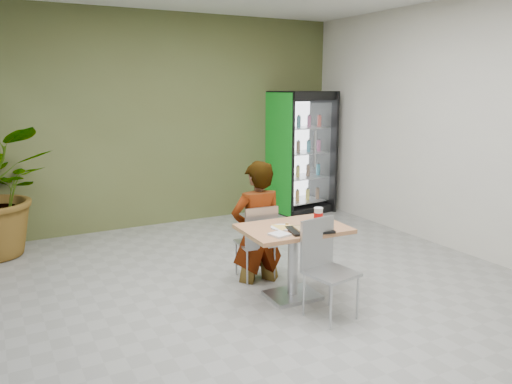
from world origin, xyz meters
TOP-DOWN VIEW (x-y plane):
  - ground at (0.00, 0.00)m, footprint 7.00×7.00m
  - room_envelope at (0.00, 0.00)m, footprint 6.00×7.00m
  - dining_table at (0.30, 0.15)m, footprint 1.06×0.77m
  - chair_far at (0.20, 0.72)m, footprint 0.41×0.41m
  - chair_near at (0.35, -0.30)m, footprint 0.47×0.47m
  - seated_woman at (0.21, 0.76)m, footprint 0.64×0.44m
  - pizza_plate at (0.17, 0.17)m, footprint 0.32×0.27m
  - soda_cup at (0.58, 0.13)m, footprint 0.09×0.09m
  - napkin_stack at (0.02, -0.04)m, footprint 0.19×0.19m
  - cafeteria_tray at (0.35, -0.05)m, footprint 0.47×0.38m
  - beverage_fridge at (2.36, 3.14)m, footprint 1.00×0.81m

SIDE VIEW (x-z plane):
  - ground at x=0.00m, z-range 0.00..0.00m
  - chair_far at x=0.20m, z-range 0.07..0.93m
  - seated_woman at x=0.21m, z-range -0.30..1.34m
  - dining_table at x=0.30m, z-range 0.16..0.91m
  - chair_near at x=0.35m, z-range 0.08..1.00m
  - napkin_stack at x=0.02m, z-range 0.75..0.77m
  - cafeteria_tray at x=0.35m, z-range 0.75..0.77m
  - pizza_plate at x=0.17m, z-range 0.75..0.78m
  - soda_cup at x=0.58m, z-range 0.75..0.91m
  - beverage_fridge at x=2.36m, z-range 0.00..2.04m
  - room_envelope at x=0.00m, z-range 0.00..3.20m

